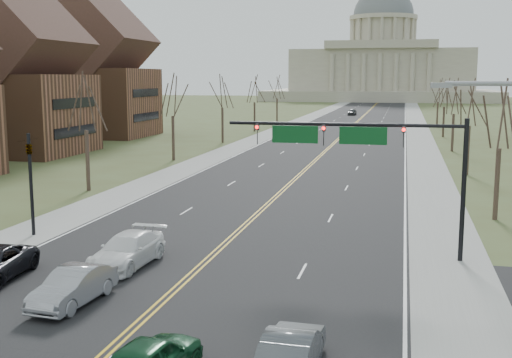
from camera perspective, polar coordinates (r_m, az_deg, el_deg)
The scene contains 28 objects.
ground at distance 23.40m, azimuth -12.49°, elevation -14.28°, with size 600.00×600.00×0.00m, color #474E27.
road at distance 129.99m, azimuth 8.79°, elevation 4.88°, with size 20.00×380.00×0.01m, color black.
cross_road at distance 28.55m, azimuth -7.26°, elevation -9.78°, with size 120.00×14.00×0.01m, color black.
sidewalk_left at distance 131.42m, azimuth 3.55°, elevation 5.01°, with size 4.00×380.00×0.03m, color gray.
sidewalk_right at distance 129.67m, azimuth 14.10°, elevation 4.71°, with size 4.00×380.00×0.03m, color gray.
center_line at distance 129.99m, azimuth 8.79°, elevation 4.88°, with size 0.42×380.00×0.01m, color gold.
edge_line_left at distance 131.07m, azimuth 4.50°, elevation 4.99°, with size 0.15×380.00×0.01m, color silver.
edge_line_right at distance 129.65m, azimuth 13.13°, elevation 4.74°, with size 0.15×380.00×0.01m, color silver.
capitol at distance 269.45m, azimuth 11.12°, elevation 9.93°, with size 90.00×60.00×50.00m.
signal_mast at distance 33.06m, azimuth 9.38°, elevation 2.98°, with size 12.12×0.44×7.20m.
signal_left at distance 39.34m, azimuth -19.42°, elevation 0.53°, with size 0.32×0.36×6.00m.
tree_r_0 at distance 43.82m, azimuth 20.92°, elevation 5.00°, with size 3.74×3.74×8.50m.
tree_l_0 at distance 53.56m, azimuth -14.94°, elevation 6.33°, with size 3.96×3.96×9.00m.
tree_r_1 at distance 63.66m, azimuth 18.50°, elevation 6.20°, with size 3.74×3.74×8.50m.
tree_l_1 at distance 71.84m, azimuth -7.44°, elevation 7.17°, with size 3.96×3.96×9.00m.
tree_r_2 at distance 83.58m, azimuth 17.22°, elevation 6.83°, with size 3.74×3.74×8.50m.
tree_l_2 at distance 90.85m, azimuth -3.02°, elevation 7.61°, with size 3.96×3.96×9.00m.
tree_r_3 at distance 103.53m, azimuth 16.43°, elevation 7.21°, with size 3.74×3.74×8.50m.
tree_l_3 at distance 110.22m, azimuth -0.13°, elevation 7.87°, with size 3.96×3.96×9.00m.
tree_r_4 at distance 123.50m, azimuth 15.90°, elevation 7.47°, with size 3.74×3.74×8.50m.
tree_l_4 at distance 129.77m, azimuth 1.89°, elevation 8.04°, with size 3.96×3.96×9.00m.
bldg_left_mid at distance 82.91m, azimuth -20.50°, elevation 8.02°, with size 15.10×14.28×20.75m.
bldg_left_far at distance 104.71m, azimuth -14.17°, elevation 8.96°, with size 17.10×14.28×23.25m.
car_nb_outer_lead at distance 20.72m, azimuth 3.15°, elevation -14.99°, with size 1.56×4.47×1.47m, color #4F5357.
car_sb_inner_lead at distance 27.48m, azimuth -15.93°, elevation -9.17°, with size 1.58×4.53×1.49m, color #97989E.
car_sb_inner_second at distance 32.22m, azimuth -11.38°, elevation -6.22°, with size 2.20×5.42×1.57m, color white.
car_far_nb at distance 109.87m, azimuth 9.50°, elevation 4.55°, with size 2.72×5.90×1.64m, color black.
car_far_sb at distance 159.17m, azimuth 8.54°, elevation 5.91°, with size 1.85×4.60×1.57m, color #414448.
Camera 1 is at (9.48, -19.32, 9.18)m, focal length 45.00 mm.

